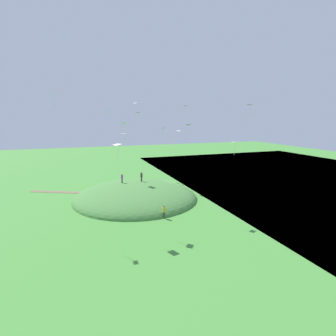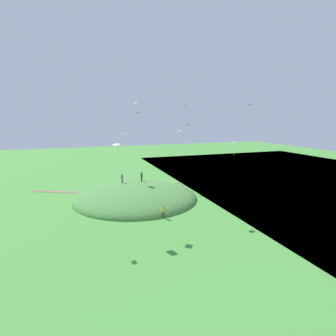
% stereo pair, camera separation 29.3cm
% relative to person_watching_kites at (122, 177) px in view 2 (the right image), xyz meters
% --- Properties ---
extents(ground_plane, '(160.00, 160.00, 0.00)m').
position_rel_person_watching_kites_xyz_m(ground_plane, '(-10.44, -1.24, -3.28)').
color(ground_plane, '#438736').
extents(lake_water, '(58.61, 80.00, 0.40)m').
position_rel_person_watching_kites_xyz_m(lake_water, '(-42.15, -1.24, -3.48)').
color(lake_water, '#335488').
rests_on(lake_water, ground_plane).
extents(grass_hill, '(20.25, 20.34, 4.72)m').
position_rel_person_watching_kites_xyz_m(grass_hill, '(-1.87, 2.00, -3.28)').
color(grass_hill, '#477E3C').
rests_on(grass_hill, ground_plane).
extents(dirt_path, '(11.59, 6.33, 0.04)m').
position_rel_person_watching_kites_xyz_m(dirt_path, '(9.61, -5.71, -3.26)').
color(dirt_path, brown).
rests_on(dirt_path, ground_plane).
extents(person_watching_kites, '(0.51, 0.51, 1.59)m').
position_rel_person_watching_kites_xyz_m(person_watching_kites, '(0.00, 0.00, 0.00)').
color(person_watching_kites, '#594449').
rests_on(person_watching_kites, grass_hill).
extents(person_walking_path, '(0.40, 0.40, 1.62)m').
position_rel_person_watching_kites_xyz_m(person_walking_path, '(-3.40, 12.04, -2.12)').
color(person_walking_path, '#333726').
rests_on(person_walking_path, grass_hill).
extents(person_near_shore, '(0.53, 0.53, 1.65)m').
position_rel_person_watching_kites_xyz_m(person_near_shore, '(-3.35, 0.14, 0.06)').
color(person_near_shore, '#323027').
rests_on(person_near_shore, grass_hill).
extents(kite_0, '(1.10, 1.14, 1.21)m').
position_rel_person_watching_kites_xyz_m(kite_0, '(-14.70, -11.07, 7.01)').
color(kite_0, silver).
extents(kite_1, '(0.87, 0.77, 1.70)m').
position_rel_person_watching_kites_xyz_m(kite_1, '(-6.96, 11.47, 8.87)').
color(kite_1, white).
extents(kite_2, '(0.81, 1.00, 1.98)m').
position_rel_person_watching_kites_xyz_m(kite_2, '(-5.61, -13.74, 12.92)').
color(kite_2, white).
extents(kite_3, '(1.30, 1.21, 1.82)m').
position_rel_person_watching_kites_xyz_m(kite_3, '(-6.01, -13.75, 10.94)').
color(kite_3, white).
extents(kite_4, '(0.58, 0.68, 2.00)m').
position_rel_person_watching_kites_xyz_m(kite_4, '(-14.90, 10.38, 6.17)').
color(kite_4, white).
extents(kite_5, '(1.23, 1.32, 2.00)m').
position_rel_person_watching_kites_xyz_m(kite_5, '(-14.81, 13.57, 11.49)').
color(kite_5, white).
extents(kite_6, '(0.47, 0.77, 2.05)m').
position_rel_person_watching_kites_xyz_m(kite_6, '(8.87, 11.20, 12.18)').
color(kite_6, white).
extents(kite_7, '(1.05, 1.24, 1.45)m').
position_rel_person_watching_kites_xyz_m(kite_7, '(2.75, 14.29, 6.93)').
color(kite_7, white).
extents(kite_8, '(1.17, 1.08, 1.06)m').
position_rel_person_watching_kites_xyz_m(kite_8, '(-12.03, -1.27, 12.00)').
color(kite_8, silver).
extents(kite_9, '(1.08, 1.02, 1.76)m').
position_rel_person_watching_kites_xyz_m(kite_9, '(-8.35, -2.67, 7.95)').
color(kite_9, silver).
extents(kite_10, '(1.31, 1.42, 1.37)m').
position_rel_person_watching_kites_xyz_m(kite_10, '(-0.62, -1.02, 7.25)').
color(kite_10, white).
extents(kite_11, '(0.97, 1.02, 2.11)m').
position_rel_person_watching_kites_xyz_m(kite_11, '(1.59, 12.10, 9.13)').
color(kite_11, white).
extents(kite_12, '(1.19, 1.17, 1.36)m').
position_rel_person_watching_kites_xyz_m(kite_12, '(0.60, -12.88, 11.05)').
color(kite_12, white).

